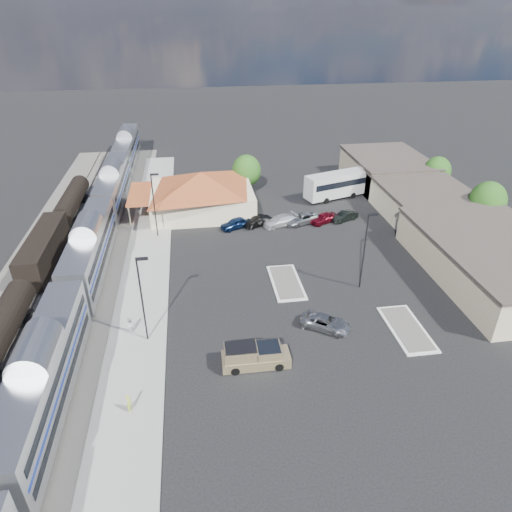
{
  "coord_description": "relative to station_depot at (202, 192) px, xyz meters",
  "views": [
    {
      "loc": [
        -5.7,
        -40.93,
        28.09
      ],
      "look_at": [
        0.78,
        3.79,
        2.8
      ],
      "focal_mm": 32.0,
      "sensor_mm": 36.0,
      "label": 1
    }
  ],
  "objects": [
    {
      "name": "buildings_east",
      "position": [
        32.56,
        -9.72,
        -0.86
      ],
      "size": [
        14.4,
        51.4,
        4.8
      ],
      "color": "#C6B28C",
      "rests_on": "ground"
    },
    {
      "name": "parked_car_f",
      "position": [
        20.36,
        -6.55,
        -2.43
      ],
      "size": [
        4.5,
        3.12,
        1.41
      ],
      "primitive_type": "imported",
      "rotation": [
        0.0,
        0.0,
        -1.14
      ],
      "color": "black",
      "rests_on": "ground"
    },
    {
      "name": "pickup_truck",
      "position": [
        3.22,
        -34.74,
        -2.15
      ],
      "size": [
        6.0,
        2.31,
        2.07
      ],
      "rotation": [
        0.0,
        0.0,
        1.56
      ],
      "color": "tan",
      "rests_on": "ground"
    },
    {
      "name": "parked_car_e",
      "position": [
        17.16,
        -6.85,
        -2.39
      ],
      "size": [
        4.69,
        3.46,
        1.48
      ],
      "primitive_type": "imported",
      "rotation": [
        0.0,
        0.0,
        -1.13
      ],
      "color": "maroon",
      "rests_on": "ground"
    },
    {
      "name": "parked_car_b",
      "position": [
        7.56,
        -6.55,
        -2.42
      ],
      "size": [
        4.53,
        3.11,
        1.41
      ],
      "primitive_type": "imported",
      "rotation": [
        0.0,
        0.0,
        -1.15
      ],
      "color": "black",
      "rests_on": "ground"
    },
    {
      "name": "coach_bus",
      "position": [
        22.83,
        2.5,
        -0.72
      ],
      "size": [
        13.28,
        6.73,
        4.18
      ],
      "rotation": [
        0.0,
        0.0,
        1.89
      ],
      "color": "white",
      "rests_on": "ground"
    },
    {
      "name": "passenger_train",
      "position": [
        -13.44,
        -16.25,
        -0.26
      ],
      "size": [
        3.0,
        104.0,
        5.55
      ],
      "color": "silver",
      "rests_on": "ground"
    },
    {
      "name": "traffic_island_south",
      "position": [
        8.56,
        -22.0,
        -3.03
      ],
      "size": [
        3.3,
        7.5,
        0.21
      ],
      "color": "silver",
      "rests_on": "ground"
    },
    {
      "name": "parked_car_c",
      "position": [
        10.76,
        -6.85,
        -2.38
      ],
      "size": [
        5.55,
        3.73,
        1.49
      ],
      "primitive_type": "imported",
      "rotation": [
        0.0,
        0.0,
        -1.22
      ],
      "color": "white",
      "rests_on": "ground"
    },
    {
      "name": "tree_east_b",
      "position": [
        38.56,
        -12.0,
        1.09
      ],
      "size": [
        4.94,
        4.94,
        6.96
      ],
      "color": "#382314",
      "rests_on": "ground"
    },
    {
      "name": "person_a",
      "position": [
        -7.24,
        -38.67,
        -2.14
      ],
      "size": [
        0.39,
        0.59,
        1.63
      ],
      "primitive_type": "imported",
      "rotation": [
        0.0,
        0.0,
        1.57
      ],
      "color": "#C1D442",
      "rests_on": "platform"
    },
    {
      "name": "traffic_island_north",
      "position": [
        18.56,
        -32.0,
        -3.03
      ],
      "size": [
        3.3,
        7.5,
        0.21
      ],
      "color": "silver",
      "rests_on": "ground"
    },
    {
      "name": "lamp_plat_n",
      "position": [
        -6.34,
        -8.0,
        2.21
      ],
      "size": [
        1.08,
        0.25,
        9.0
      ],
      "color": "black",
      "rests_on": "ground"
    },
    {
      "name": "tree_depot",
      "position": [
        7.56,
        6.0,
        0.89
      ],
      "size": [
        4.71,
        4.71,
        6.63
      ],
      "color": "#382314",
      "rests_on": "ground"
    },
    {
      "name": "suv",
      "position": [
        10.7,
        -30.64,
        -2.44
      ],
      "size": [
        5.38,
        4.61,
        1.37
      ],
      "primitive_type": "imported",
      "rotation": [
        0.0,
        0.0,
        0.99
      ],
      "color": "#93969A",
      "rests_on": "ground"
    },
    {
      "name": "railbed",
      "position": [
        -16.44,
        -16.0,
        -3.07
      ],
      "size": [
        16.0,
        100.0,
        0.12
      ],
      "primitive_type": "cube",
      "color": "#4C4944",
      "rests_on": "ground"
    },
    {
      "name": "lamp_plat_s",
      "position": [
        -6.34,
        -30.0,
        2.21
      ],
      "size": [
        1.08,
        0.25,
        9.0
      ],
      "color": "black",
      "rests_on": "ground"
    },
    {
      "name": "parked_car_d",
      "position": [
        13.96,
        -6.55,
        -2.38
      ],
      "size": [
        5.94,
        4.31,
        1.5
      ],
      "primitive_type": "imported",
      "rotation": [
        0.0,
        0.0,
        -1.19
      ],
      "color": "gray",
      "rests_on": "ground"
    },
    {
      "name": "ground",
      "position": [
        4.56,
        -24.0,
        -3.13
      ],
      "size": [
        280.0,
        280.0,
        0.0
      ],
      "primitive_type": "plane",
      "color": "black",
      "rests_on": "ground"
    },
    {
      "name": "lamp_lot",
      "position": [
        16.66,
        -24.0,
        2.21
      ],
      "size": [
        1.08,
        0.25,
        9.0
      ],
      "color": "black",
      "rests_on": "ground"
    },
    {
      "name": "person_b",
      "position": [
        -8.15,
        -28.78,
        -2.11
      ],
      "size": [
        0.68,
        0.85,
        1.68
      ],
      "primitive_type": "imported",
      "rotation": [
        0.0,
        0.0,
        -1.62
      ],
      "color": "white",
      "rests_on": "platform"
    },
    {
      "name": "parked_car_a",
      "position": [
        4.36,
        -6.85,
        -2.38
      ],
      "size": [
        4.76,
        3.4,
        1.5
      ],
      "primitive_type": "imported",
      "rotation": [
        0.0,
        0.0,
        -1.16
      ],
      "color": "#0D1E42",
      "rests_on": "ground"
    },
    {
      "name": "freight_cars",
      "position": [
        -19.44,
        -13.73,
        -1.21
      ],
      "size": [
        2.8,
        46.0,
        4.0
      ],
      "color": "black",
      "rests_on": "ground"
    },
    {
      "name": "station_depot",
      "position": [
        0.0,
        0.0,
        0.0
      ],
      "size": [
        18.35,
        12.24,
        6.2
      ],
      "color": "#C0AF8D",
      "rests_on": "ground"
    },
    {
      "name": "platform",
      "position": [
        -7.44,
        -18.0,
        -3.04
      ],
      "size": [
        5.5,
        92.0,
        0.18
      ],
      "primitive_type": "cube",
      "color": "gray",
      "rests_on": "ground"
    },
    {
      "name": "tree_east_c",
      "position": [
        38.56,
        2.0,
        0.63
      ],
      "size": [
        4.41,
        4.41,
        6.21
      ],
      "color": "#382314",
      "rests_on": "ground"
    }
  ]
}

